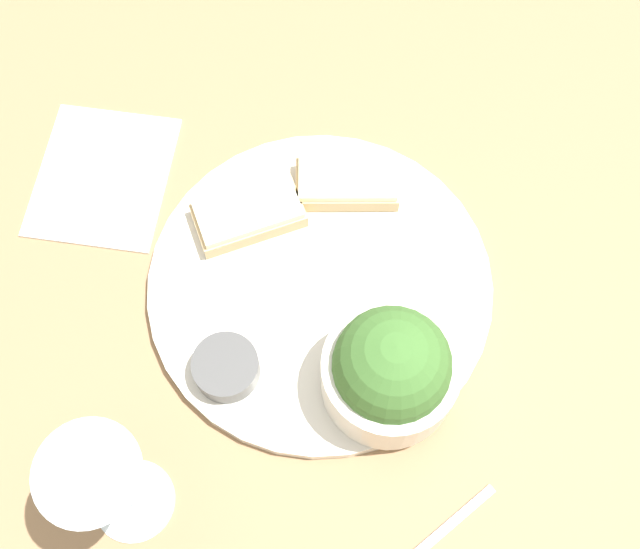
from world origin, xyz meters
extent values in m
plane|color=#93704C|center=(0.00, 0.00, 0.00)|extent=(4.00, 4.00, 0.00)
cylinder|color=silver|center=(0.00, 0.00, 0.01)|extent=(0.33, 0.33, 0.01)
cylinder|color=silver|center=(-0.02, 0.11, 0.04)|extent=(0.12, 0.12, 0.06)
sphere|color=#3D6B2D|center=(-0.02, 0.11, 0.07)|extent=(0.10, 0.10, 0.10)
cylinder|color=#4C4C4C|center=(0.11, 0.05, 0.03)|extent=(0.06, 0.06, 0.03)
cylinder|color=beige|center=(0.11, 0.05, 0.04)|extent=(0.05, 0.05, 0.01)
cube|color=#D1B27F|center=(-0.06, -0.09, 0.02)|extent=(0.11, 0.08, 0.02)
cube|color=beige|center=(-0.06, -0.09, 0.04)|extent=(0.11, 0.08, 0.01)
cube|color=#D1B27F|center=(0.04, -0.09, 0.02)|extent=(0.10, 0.05, 0.02)
cube|color=beige|center=(0.04, -0.09, 0.04)|extent=(0.10, 0.05, 0.01)
cylinder|color=silver|center=(0.22, 0.13, 0.00)|extent=(0.07, 0.07, 0.01)
cylinder|color=silver|center=(0.22, 0.13, 0.05)|extent=(0.01, 0.01, 0.08)
cone|color=silver|center=(0.22, 0.13, 0.12)|extent=(0.08, 0.08, 0.07)
cube|color=white|center=(0.17, -0.19, 0.00)|extent=(0.19, 0.20, 0.01)
cube|color=silver|center=(0.00, 0.26, 0.00)|extent=(0.16, 0.06, 0.01)
camera|label=1|loc=(0.10, 0.27, 0.72)|focal=45.00mm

